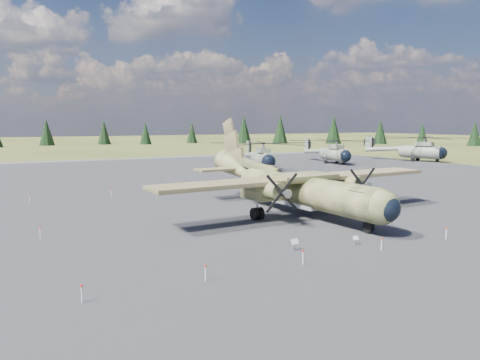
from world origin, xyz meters
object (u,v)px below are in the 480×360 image
transport_plane (294,185)px  helicopter_near (263,151)px  helicopter_far (422,144)px  helicopter_mid (335,147)px

transport_plane → helicopter_near: (16.78, 33.40, 0.74)m
helicopter_near → helicopter_far: helicopter_far is taller
helicopter_far → helicopter_near: bearing=158.6°
helicopter_mid → helicopter_far: 19.82m
helicopter_near → helicopter_mid: 19.19m
transport_plane → helicopter_mid: 51.71m
helicopter_near → transport_plane: bearing=-100.8°
transport_plane → helicopter_near: size_ratio=1.17×
helicopter_far → transport_plane: bearing=-170.2°
helicopter_near → helicopter_mid: (18.72, 4.19, -0.04)m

